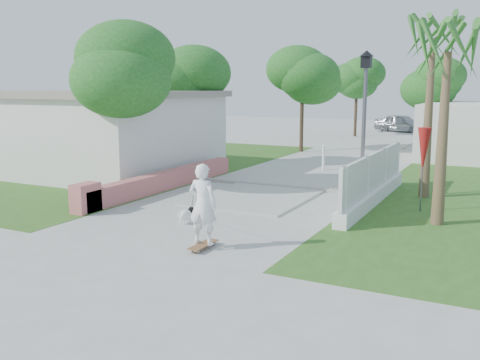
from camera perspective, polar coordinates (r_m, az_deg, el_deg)
The scene contains 20 objects.
ground at distance 13.04m, azimuth -5.97°, elevation -5.17°, with size 90.00×90.00×0.00m, color #B7B7B2.
path_strip at distance 31.49m, azimuth 14.23°, elevation 3.50°, with size 3.20×36.00×0.06m, color #B7B7B2.
curb at distance 18.23m, azimuth 4.32°, elevation -0.64°, with size 6.50×0.25×0.10m, color #999993.
grass_left at distance 23.42m, azimuth -9.73°, elevation 1.48°, with size 8.00×20.00×0.01m, color #325A1C.
pink_wall at distance 17.67m, azimuth -8.72°, elevation -0.21°, with size 0.45×8.20×0.80m.
house_left at distance 22.33m, azimuth -15.00°, elevation 5.09°, with size 8.40×7.40×3.23m.
lattice_fence at distance 16.19m, azimuth 14.12°, elevation -0.48°, with size 0.35×7.00×1.50m.
street_lamp at distance 16.56m, azimuth 13.09°, elevation 6.35°, with size 0.44×0.44×4.44m.
bollard at distance 21.79m, azimuth 8.90°, elevation 2.42°, with size 0.14×0.14×1.09m.
patio_umbrella at distance 15.29m, azimuth 19.00°, elevation 3.01°, with size 0.36×0.36×2.30m.
tree_left_near at distance 17.68m, azimuth -13.30°, elevation 11.08°, with size 3.60×3.60×5.28m.
tree_left_mid at distance 22.70m, azimuth -6.13°, elevation 10.15°, with size 3.20×3.20×4.85m.
tree_path_left at distance 28.31m, azimuth 6.71°, elevation 10.74°, with size 3.40×3.40×5.23m.
tree_path_right at distance 30.75m, azimuth 20.44°, elevation 9.51°, with size 3.00×3.00×4.79m.
tree_path_far at distance 37.79m, azimuth 12.38°, elevation 10.36°, with size 3.20×3.20×5.17m.
palm_far at distance 17.23m, azimuth 19.84°, elevation 13.01°, with size 1.80×1.80×5.30m.
palm_near at distance 13.84m, azimuth 21.25°, elevation 11.63°, with size 1.80×1.80×4.70m.
skateboarder at distance 12.21m, azimuth -4.99°, elevation -2.39°, with size 1.82×2.28×1.82m.
dog at distance 13.46m, azimuth -5.75°, elevation -3.70°, with size 0.37×0.59×0.42m.
parked_car at distance 41.87m, azimuth 16.90°, elevation 5.80°, with size 1.61×4.00×1.36m, color #ACB0B4.
Camera 1 is at (6.89, -10.55, 3.38)m, focal length 40.00 mm.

